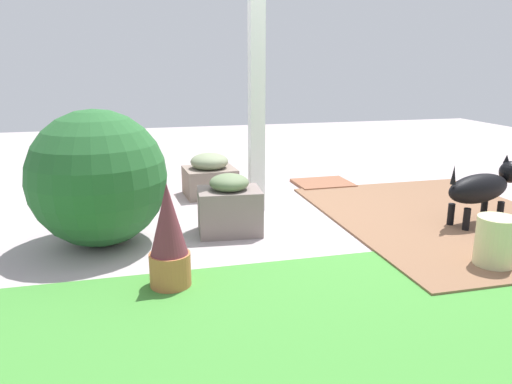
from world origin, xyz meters
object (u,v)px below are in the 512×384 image
at_px(round_shrub, 98,178).
at_px(terracotta_pot_spiky, 169,238).
at_px(ceramic_urn, 495,242).
at_px(stone_planter_mid, 230,206).
at_px(dog, 483,187).
at_px(doormat, 323,183).
at_px(terracotta_pot_broad, 131,168).
at_px(porch_pillar, 257,73).
at_px(stone_planter_nearest, 210,176).

relative_size(round_shrub, terracotta_pot_spiky, 1.56).
xyz_separation_m(round_shrub, ceramic_urn, (-2.41, 1.05, -0.31)).
bearing_deg(stone_planter_mid, ceramic_urn, 144.93).
distance_m(dog, ceramic_urn, 0.90).
xyz_separation_m(terracotta_pot_spiky, ceramic_urn, (-2.00, 0.23, -0.13)).
xyz_separation_m(dog, doormat, (0.72, -1.54, -0.29)).
bearing_deg(terracotta_pot_broad, stone_planter_mid, 120.86).
relative_size(round_shrub, terracotta_pot_broad, 1.88).
height_order(terracotta_pot_spiky, ceramic_urn, terracotta_pot_spiky).
xyz_separation_m(terracotta_pot_broad, terracotta_pot_spiky, (-0.19, 2.00, -0.01)).
xyz_separation_m(porch_pillar, terracotta_pot_broad, (1.05, -0.65, -0.87)).
bearing_deg(ceramic_urn, dog, -122.76).
bearing_deg(doormat, dog, 115.01).
bearing_deg(doormat, terracotta_pot_spiky, 49.56).
distance_m(stone_planter_nearest, terracotta_pot_spiky, 2.01).
height_order(terracotta_pot_broad, ceramic_urn, terracotta_pot_broad).
bearing_deg(stone_planter_nearest, dog, 143.91).
bearing_deg(terracotta_pot_spiky, ceramic_urn, 173.53).
relative_size(stone_planter_mid, terracotta_pot_broad, 0.97).
bearing_deg(stone_planter_nearest, round_shrub, 49.46).
bearing_deg(stone_planter_nearest, ceramic_urn, 124.00).
bearing_deg(terracotta_pot_spiky, porch_pillar, -122.45).
bearing_deg(ceramic_urn, round_shrub, -23.46).
xyz_separation_m(stone_planter_nearest, round_shrub, (0.95, 1.12, 0.29)).
distance_m(porch_pillar, stone_planter_nearest, 1.19).
relative_size(stone_planter_nearest, stone_planter_mid, 1.03).
xyz_separation_m(round_shrub, dog, (-2.89, 0.30, -0.17)).
height_order(terracotta_pot_broad, doormat, terracotta_pot_broad).
bearing_deg(porch_pillar, terracotta_pot_broad, -31.93).
bearing_deg(doormat, ceramic_urn, 95.95).
bearing_deg(terracotta_pot_spiky, dog, -168.13).
xyz_separation_m(round_shrub, terracotta_pot_spiky, (-0.41, 0.82, -0.19)).
bearing_deg(doormat, stone_planter_mid, 44.99).
bearing_deg(round_shrub, ceramic_urn, 156.54).
bearing_deg(round_shrub, dog, 174.10).
bearing_deg(stone_planter_nearest, stone_planter_mid, 88.55).
bearing_deg(dog, stone_planter_nearest, -36.09).
relative_size(stone_planter_nearest, terracotta_pot_broad, 0.99).
relative_size(stone_planter_nearest, dog, 0.65).
height_order(stone_planter_mid, dog, dog).
height_order(stone_planter_mid, doormat, stone_planter_mid).
bearing_deg(ceramic_urn, porch_pillar, -53.93).
height_order(stone_planter_nearest, round_shrub, round_shrub).
height_order(porch_pillar, terracotta_pot_spiky, porch_pillar).
xyz_separation_m(stone_planter_mid, terracotta_pot_spiky, (0.51, 0.82, 0.08)).
height_order(porch_pillar, terracotta_pot_broad, porch_pillar).
distance_m(porch_pillar, round_shrub, 1.54).
distance_m(stone_planter_mid, terracotta_pot_spiky, 0.97).
bearing_deg(stone_planter_mid, doormat, -135.01).
bearing_deg(round_shrub, porch_pillar, -157.56).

